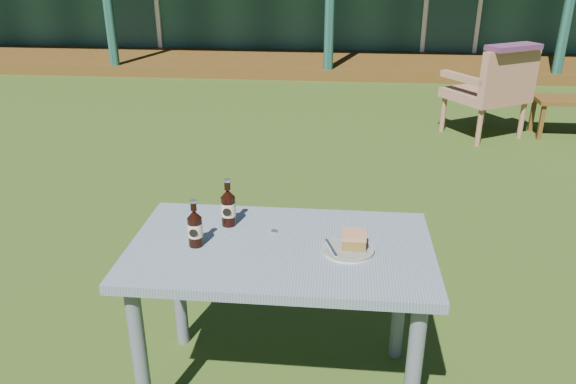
# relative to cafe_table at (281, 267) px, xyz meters

# --- Properties ---
(ground) EXTENTS (80.00, 80.00, 0.00)m
(ground) POSITION_rel_cafe_table_xyz_m (0.00, 1.60, -0.62)
(ground) COLOR #334916
(cafe_table) EXTENTS (1.20, 0.70, 0.72)m
(cafe_table) POSITION_rel_cafe_table_xyz_m (0.00, 0.00, 0.00)
(cafe_table) COLOR slate
(cafe_table) RESTS_ON ground
(plate) EXTENTS (0.20, 0.20, 0.01)m
(plate) POSITION_rel_cafe_table_xyz_m (0.26, -0.02, 0.11)
(plate) COLOR silver
(plate) RESTS_ON cafe_table
(cake_slice) EXTENTS (0.09, 0.09, 0.06)m
(cake_slice) POSITION_rel_cafe_table_xyz_m (0.29, -0.01, 0.15)
(cake_slice) COLOR brown
(cake_slice) RESTS_ON plate
(fork) EXTENTS (0.05, 0.14, 0.00)m
(fork) POSITION_rel_cafe_table_xyz_m (0.20, -0.03, 0.12)
(fork) COLOR silver
(fork) RESTS_ON plate
(cola_bottle_near) EXTENTS (0.06, 0.06, 0.21)m
(cola_bottle_near) POSITION_rel_cafe_table_xyz_m (-0.24, 0.16, 0.18)
(cola_bottle_near) COLOR black
(cola_bottle_near) RESTS_ON cafe_table
(cola_bottle_far) EXTENTS (0.06, 0.06, 0.20)m
(cola_bottle_far) POSITION_rel_cafe_table_xyz_m (-0.33, -0.03, 0.18)
(cola_bottle_far) COLOR black
(cola_bottle_far) RESTS_ON cafe_table
(bottle_cap) EXTENTS (0.03, 0.03, 0.01)m
(bottle_cap) POSITION_rel_cafe_table_xyz_m (-0.04, 0.11, 0.11)
(bottle_cap) COLOR silver
(bottle_cap) RESTS_ON cafe_table
(armchair_left) EXTENTS (0.91, 0.90, 0.92)m
(armchair_left) POSITION_rel_cafe_table_xyz_m (1.72, 3.81, -0.10)
(armchair_left) COLOR #9D6A4E
(armchair_left) RESTS_ON ground
(floral_throw) EXTENTS (0.58, 0.47, 0.05)m
(floral_throw) POSITION_rel_cafe_table_xyz_m (1.82, 3.65, 0.32)
(floral_throw) COLOR #552B4A
(floral_throw) RESTS_ON armchair_left
(side_table) EXTENTS (0.60, 0.40, 0.40)m
(side_table) POSITION_rel_cafe_table_xyz_m (2.49, 3.93, -0.28)
(side_table) COLOR #543714
(side_table) RESTS_ON ground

